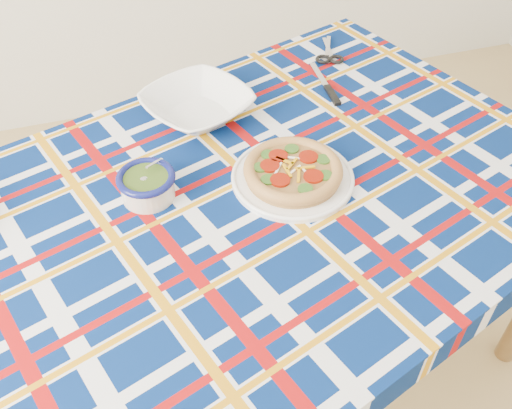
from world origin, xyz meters
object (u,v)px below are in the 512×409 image
object	(u,v)px
main_focaccia_plate	(293,171)
serving_bowl	(197,106)
pesto_bowl	(147,183)
dining_table	(233,230)

from	to	relation	value
main_focaccia_plate	serving_bowl	world-z (taller)	serving_bowl
serving_bowl	pesto_bowl	bearing A→B (deg)	-123.37
dining_table	main_focaccia_plate	bearing A→B (deg)	-4.44
dining_table	main_focaccia_plate	distance (m)	0.18
main_focaccia_plate	serving_bowl	bearing A→B (deg)	115.86
dining_table	main_focaccia_plate	world-z (taller)	main_focaccia_plate
dining_table	serving_bowl	distance (m)	0.35
dining_table	serving_bowl	world-z (taller)	serving_bowl
pesto_bowl	dining_table	bearing A→B (deg)	-26.57
serving_bowl	dining_table	bearing A→B (deg)	-90.87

